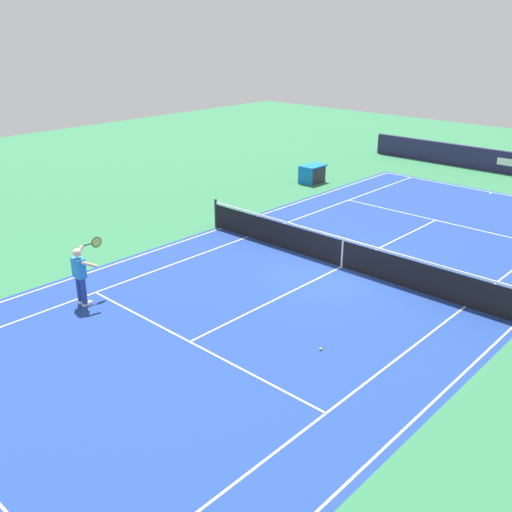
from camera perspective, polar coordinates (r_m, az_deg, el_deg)
The scene contains 7 objects.
ground_plane at distance 18.73m, azimuth 8.39°, elevation -1.05°, with size 60.00×60.00×0.00m, color #2D7247.
court_slab at distance 18.73m, azimuth 8.39°, elevation -1.05°, with size 24.20×11.40×0.00m, color navy.
court_line_markings at distance 18.73m, azimuth 8.39°, elevation -1.04°, with size 23.85×11.05×0.01m.
tennis_net at distance 18.55m, azimuth 8.47°, elevation 0.35°, with size 0.10×11.70×1.08m.
tennis_player_near at distance 16.45m, azimuth -16.83°, elevation -1.62°, with size 1.08×0.78×1.70m.
tennis_ball at distance 14.06m, azimuth 6.35°, elevation -9.04°, with size 0.07×0.07×0.07m, color #CCE01E.
equipment_cart_tarped at distance 28.54m, azimuth 5.56°, elevation 8.04°, with size 1.25×0.84×0.85m.
Camera 1 is at (14.37, 9.59, 7.24)m, focal length 40.82 mm.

